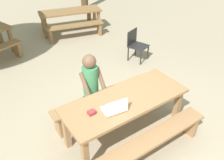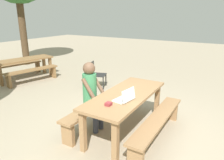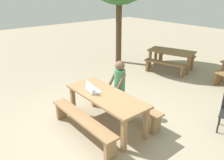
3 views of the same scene
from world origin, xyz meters
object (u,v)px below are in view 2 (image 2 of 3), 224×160
(laptop, at_px, (125,98))
(plastic_chair, at_px, (96,74))
(picnic_table_front, at_px, (126,99))
(person_seated, at_px, (91,92))
(picnic_table_rear, at_px, (24,62))
(small_pouch, at_px, (108,104))

(laptop, relative_size, plastic_chair, 0.47)
(picnic_table_front, height_order, person_seated, person_seated)
(person_seated, xyz_separation_m, picnic_table_rear, (1.59, 4.06, -0.19))
(picnic_table_front, relative_size, small_pouch, 19.60)
(small_pouch, bearing_deg, laptop, -24.08)
(small_pouch, distance_m, person_seated, 0.70)
(plastic_chair, bearing_deg, picnic_table_rear, 81.96)
(laptop, bearing_deg, person_seated, -84.65)
(picnic_table_front, xyz_separation_m, plastic_chair, (1.87, 1.99, -0.24))
(small_pouch, bearing_deg, picnic_table_front, -0.33)
(picnic_table_front, xyz_separation_m, picnic_table_rear, (1.32, 4.66, -0.06))
(picnic_table_front, bearing_deg, small_pouch, 179.67)
(laptop, distance_m, picnic_table_rear, 5.07)
(laptop, xyz_separation_m, picnic_table_rear, (1.63, 4.79, -0.23))
(small_pouch, bearing_deg, plastic_chair, 38.46)
(picnic_table_rear, bearing_deg, person_seated, -97.92)
(person_seated, bearing_deg, picnic_table_rear, 68.66)
(picnic_table_front, distance_m, small_pouch, 0.64)
(laptop, relative_size, person_seated, 0.28)
(laptop, distance_m, small_pouch, 0.35)
(laptop, relative_size, picnic_table_rear, 0.18)
(laptop, bearing_deg, picnic_table_rear, -100.11)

